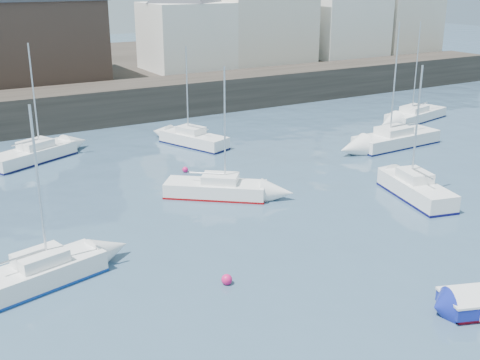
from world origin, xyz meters
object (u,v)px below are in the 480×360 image
sailboat_a (36,274)px  buoy_far (185,172)px  sailboat_c (416,189)px  sailboat_d (396,139)px  buoy_mid (388,181)px  sailboat_b (216,188)px  sailboat_g (416,115)px  sailboat_f (193,139)px  sailboat_h (33,154)px  buoy_near (227,284)px

sailboat_a → buoy_far: 15.48m
sailboat_c → buoy_far: sailboat_c is taller
sailboat_d → buoy_mid: 8.27m
sailboat_a → sailboat_b: sailboat_a is taller
sailboat_b → sailboat_g: (23.62, 7.83, -0.01)m
sailboat_c → sailboat_d: size_ratio=0.83×
sailboat_g → buoy_far: (-23.24, -2.94, -0.47)m
sailboat_g → sailboat_f: bearing=173.1°
sailboat_b → buoy_far: (0.38, 4.89, -0.48)m
sailboat_a → sailboat_f: sailboat_a is taller
sailboat_d → sailboat_h: sailboat_d is taller
sailboat_f → sailboat_d: bearing=-30.9°
sailboat_g → buoy_mid: (-13.35, -10.83, -0.47)m
sailboat_b → buoy_far: sailboat_b is taller
sailboat_g → buoy_far: 23.43m
sailboat_d → sailboat_h: bearing=158.2°
sailboat_c → sailboat_h: (-16.95, 18.04, -0.06)m
buoy_far → buoy_near: bearing=-108.8°
sailboat_b → sailboat_h: 14.22m
buoy_near → sailboat_h: bearing=98.0°
sailboat_b → sailboat_h: bearing=121.4°
sailboat_d → sailboat_f: 14.80m
sailboat_f → buoy_mid: (6.67, -13.25, -0.50)m
sailboat_f → buoy_mid: size_ratio=18.14×
sailboat_f → sailboat_a: bearing=-133.1°
sailboat_b → buoy_near: (-4.42, -9.19, -0.48)m
sailboat_h → buoy_mid: sailboat_h is taller
sailboat_d → sailboat_g: bearing=35.3°
sailboat_d → buoy_far: size_ratio=23.84×
sailboat_a → sailboat_b: size_ratio=1.00×
sailboat_c → sailboat_g: size_ratio=0.89×
sailboat_f → sailboat_g: sailboat_g is taller
buoy_near → sailboat_c: bearing=13.3°
sailboat_g → sailboat_h: 31.34m
buoy_near → sailboat_a: bearing=150.9°
sailboat_b → buoy_near: 10.21m
sailboat_h → sailboat_b: bearing=-58.6°
sailboat_h → buoy_near: (3.00, -21.32, -0.51)m
sailboat_f → sailboat_g: bearing=-6.9°
sailboat_d → sailboat_c: bearing=-128.4°
sailboat_d → sailboat_f: size_ratio=1.24×
buoy_near → sailboat_g: bearing=31.3°
sailboat_d → buoy_near: bearing=-150.3°
buoy_far → sailboat_b: bearing=-94.5°
sailboat_c → buoy_near: (-13.95, -3.29, -0.56)m
sailboat_b → buoy_mid: size_ratio=18.63×
sailboat_d → sailboat_h: (-23.72, 9.49, -0.03)m
sailboat_a → buoy_far: sailboat_a is taller
sailboat_b → buoy_mid: sailboat_b is taller
sailboat_c → sailboat_g: 19.68m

